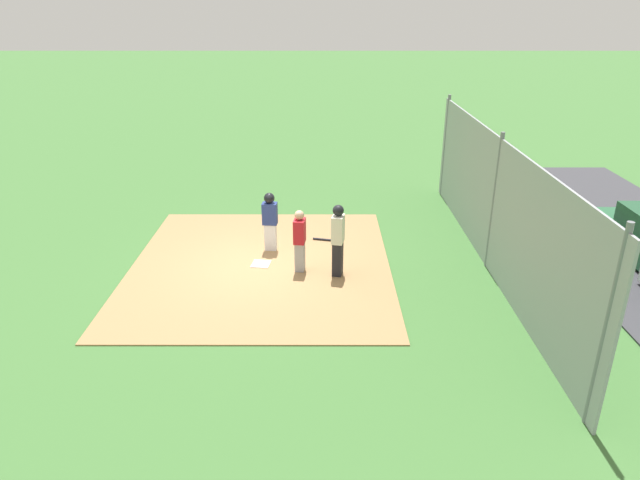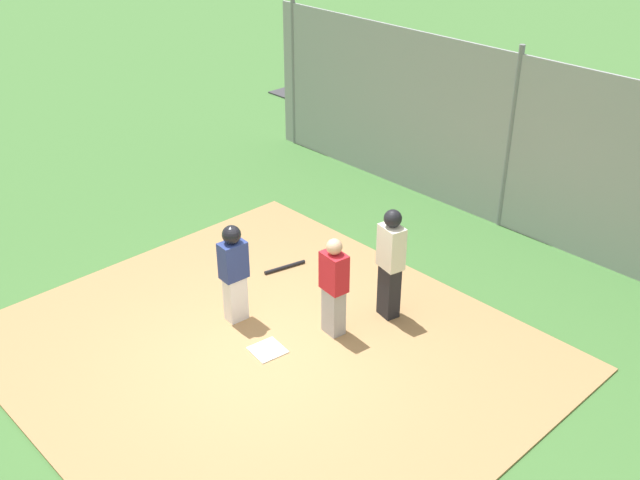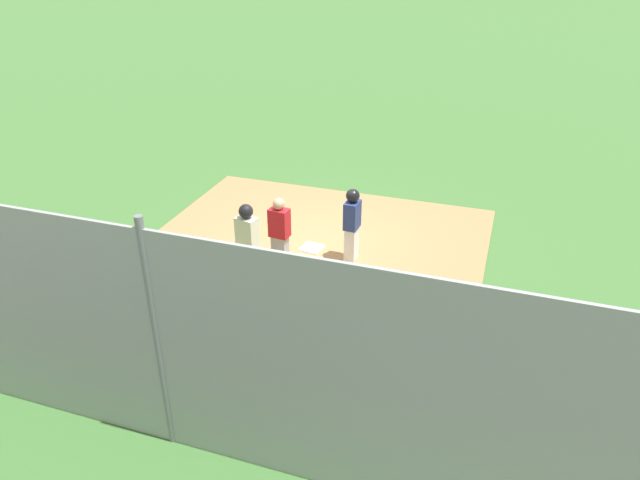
{
  "view_description": "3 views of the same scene",
  "coord_description": "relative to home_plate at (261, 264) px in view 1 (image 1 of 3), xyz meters",
  "views": [
    {
      "loc": [
        -12.7,
        -1.49,
        6.03
      ],
      "look_at": [
        -0.48,
        -1.48,
        0.89
      ],
      "focal_mm": 31.55,
      "sensor_mm": 36.0,
      "label": 1
    },
    {
      "loc": [
        -6.61,
        5.27,
        6.47
      ],
      "look_at": [
        0.55,
        -1.54,
        1.0
      ],
      "focal_mm": 41.86,
      "sensor_mm": 36.0,
      "label": 2
    },
    {
      "loc": [
        3.72,
        -10.48,
        6.11
      ],
      "look_at": [
        0.47,
        -0.83,
        0.72
      ],
      "focal_mm": 33.16,
      "sensor_mm": 36.0,
      "label": 3
    }
  ],
  "objects": [
    {
      "name": "ground_plane",
      "position": [
        0.0,
        0.0,
        -0.04
      ],
      "size": [
        140.0,
        140.0,
        0.0
      ],
      "primitive_type": "plane",
      "color": "#3D6B33"
    },
    {
      "name": "dirt_infield",
      "position": [
        0.0,
        0.0,
        -0.03
      ],
      "size": [
        7.2,
        6.4,
        0.03
      ],
      "primitive_type": "cube",
      "color": "#9E774C",
      "rests_on": "ground_plane"
    },
    {
      "name": "home_plate",
      "position": [
        0.0,
        0.0,
        0.0
      ],
      "size": [
        0.49,
        0.49,
        0.02
      ],
      "primitive_type": "cube",
      "rotation": [
        0.0,
        0.0,
        -0.13
      ],
      "color": "white",
      "rests_on": "dirt_infield"
    },
    {
      "name": "catcher",
      "position": [
        -0.31,
        -0.99,
        0.78
      ],
      "size": [
        0.41,
        0.3,
        1.54
      ],
      "rotation": [
        0.0,
        0.0,
        1.45
      ],
      "color": "#9E9EA3",
      "rests_on": "dirt_infield"
    },
    {
      "name": "umpire",
      "position": [
        -0.57,
        -1.9,
        0.92
      ],
      "size": [
        0.43,
        0.34,
        1.76
      ],
      "rotation": [
        0.0,
        0.0,
        1.35
      ],
      "color": "black",
      "rests_on": "dirt_infield"
    },
    {
      "name": "runner",
      "position": [
        0.93,
        -0.18,
        0.87
      ],
      "size": [
        0.29,
        0.4,
        1.57
      ],
      "rotation": [
        0.0,
        0.0,
        3.07
      ],
      "color": "silver",
      "rests_on": "dirt_infield"
    },
    {
      "name": "baseball_bat",
      "position": [
        1.51,
        -1.65,
        0.02
      ],
      "size": [
        0.23,
        0.74,
        0.06
      ],
      "primitive_type": "cylinder",
      "rotation": [
        0.0,
        1.57,
        4.48
      ],
      "color": "black",
      "rests_on": "dirt_infield"
    },
    {
      "name": "backstop_fence",
      "position": [
        0.0,
        -5.63,
        1.56
      ],
      "size": [
        12.0,
        0.1,
        3.35
      ],
      "color": "#93999E",
      "rests_on": "ground_plane"
    }
  ]
}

